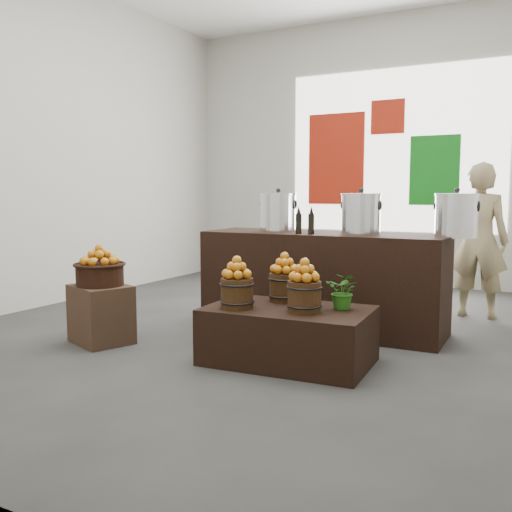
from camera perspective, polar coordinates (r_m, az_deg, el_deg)
The scene contains 24 objects.
ground at distance 5.83m, azimuth 1.53°, elevation -7.35°, with size 7.00×7.00×0.00m, color #3B3B38.
back_wall at distance 8.96m, azimuth 11.76°, elevation 10.20°, with size 6.00×0.04×4.00m, color #AFADA2.
back_opening at distance 8.86m, azimuth 13.61°, elevation 10.19°, with size 3.20×0.02×2.40m, color white.
deco_red_left at distance 9.11m, azimuth 8.01°, elevation 9.57°, with size 0.90×0.04×1.40m, color #9A1C0B.
deco_green_right at distance 8.70m, azimuth 17.41°, elevation 8.18°, with size 0.70×0.04×1.00m, color #0F6614.
deco_red_upper at distance 8.92m, azimuth 13.04°, elevation 13.41°, with size 0.50×0.04×0.50m, color #9A1C0B.
crate at distance 5.47m, azimuth -15.23°, elevation -5.63°, with size 0.54×0.44×0.54m, color #4F3425.
wicker_basket at distance 5.41m, azimuth -15.34°, elevation -1.84°, with size 0.43×0.43×0.19m, color black.
apples_in_basket at distance 5.38m, azimuth -15.40°, elevation 0.13°, with size 0.33×0.33×0.18m, color #AC2305, non-canonical shape.
display_table at distance 4.69m, azimuth 3.24°, elevation -7.92°, with size 1.31×0.81×0.46m, color black.
apple_bucket_front_left at distance 4.60m, azimuth -1.92°, elevation -3.74°, with size 0.26×0.26×0.24m, color #3E2310.
apples_in_bucket_front_left at distance 4.57m, azimuth -1.93°, elevation -1.15°, with size 0.20×0.20×0.18m, color #AC2305, non-canonical shape.
apple_bucket_front_right at distance 4.46m, azimuth 4.86°, elevation -4.08°, with size 0.26×0.26×0.24m, color #3E2310.
apples_in_bucket_front_right at distance 4.43m, azimuth 4.88°, elevation -1.41°, with size 0.20×0.20×0.18m, color #AC2305, non-canonical shape.
apple_bucket_rear at distance 4.88m, azimuth 2.86°, elevation -3.15°, with size 0.26×0.26×0.24m, color #3E2310.
apples_in_bucket_rear at distance 4.85m, azimuth 2.87°, elevation -0.71°, with size 0.20×0.20×0.18m, color #AC2305, non-canonical shape.
herb_garnish_right at distance 4.59m, azimuth 8.76°, elevation -3.50°, with size 0.27×0.23×0.29m, color #205E13.
herb_garnish_left at distance 4.91m, azimuth -1.71°, elevation -2.85°, with size 0.16×0.13×0.29m, color #205E13.
counter at distance 5.77m, azimuth 6.66°, elevation -2.56°, with size 2.40×0.77×0.98m, color black.
stock_pot_left at distance 5.89m, azimuth 2.24°, elevation 4.29°, with size 0.37×0.37×0.37m, color silver.
stock_pot_center at distance 5.59m, azimuth 10.44°, elevation 4.07°, with size 0.37×0.37×0.37m, color silver.
stock_pot_right at distance 5.41m, azimuth 19.39°, elevation 3.74°, with size 0.37×0.37×0.37m, color silver.
oil_cruets at distance 5.48m, azimuth 5.87°, elevation 3.59°, with size 0.17×0.07×0.27m, color black, non-canonical shape.
shopper at distance 6.74m, azimuth 21.36°, elevation 1.45°, with size 0.62×0.41×1.71m, color #8E7D57.
Camera 1 is at (2.52, -5.07, 1.39)m, focal length 40.00 mm.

